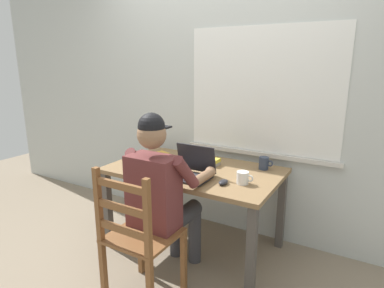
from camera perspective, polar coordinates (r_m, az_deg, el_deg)
name	(u,v)px	position (r m, az deg, el deg)	size (l,w,h in m)	color
ground_plane	(194,245)	(2.99, 0.36, -17.35)	(8.00, 8.00, 0.00)	gray
back_wall	(222,92)	(2.99, 5.32, 9.07)	(6.00, 0.08, 2.60)	beige
desk	(194,178)	(2.71, 0.39, -6.04)	(1.39, 0.83, 0.71)	olive
seated_person	(163,191)	(2.29, -5.16, -8.19)	(0.50, 0.60, 1.26)	brown
wooden_chair	(138,238)	(2.19, -9.43, -15.95)	(0.42, 0.42, 0.95)	brown
laptop	(191,169)	(2.49, -0.22, -4.50)	(0.33, 0.28, 0.23)	#232328
computer_mouse	(223,182)	(2.35, 5.52, -6.69)	(0.06, 0.10, 0.03)	#232328
coffee_mug_white	(243,178)	(2.37, 8.94, -5.87)	(0.12, 0.09, 0.09)	white
coffee_mug_dark	(264,163)	(2.71, 12.54, -3.31)	(0.12, 0.08, 0.10)	#2D384C
book_stack_main	(210,162)	(2.77, 3.14, -3.09)	(0.16, 0.12, 0.06)	gray
paper_pile_near_laptop	(187,164)	(2.77, -0.89, -3.58)	(0.21, 0.17, 0.01)	white
paper_pile_back_corner	(150,158)	(2.99, -7.46, -2.46)	(0.23, 0.17, 0.00)	silver
landscape_photo_print	(162,153)	(3.16, -5.21, -1.50)	(0.13, 0.09, 0.00)	gold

